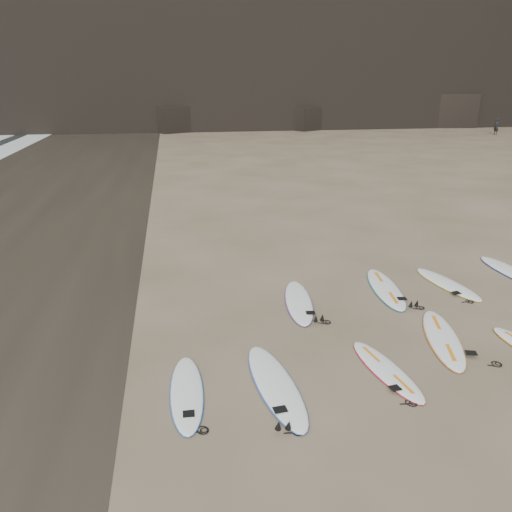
{
  "coord_description": "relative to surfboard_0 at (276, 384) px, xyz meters",
  "views": [
    {
      "loc": [
        -5.93,
        -8.28,
        5.26
      ],
      "look_at": [
        -4.2,
        2.07,
        1.5
      ],
      "focal_mm": 35.0,
      "sensor_mm": 36.0,
      "label": 1
    }
  ],
  "objects": [
    {
      "name": "surfboard_5",
      "position": [
        1.27,
        3.37,
        -0.0
      ],
      "size": [
        0.98,
        2.67,
        0.09
      ],
      "primitive_type": "ellipsoid",
      "rotation": [
        0.0,
        0.0,
        -0.14
      ],
      "color": "white",
      "rests_on": "ground"
    },
    {
      "name": "surfboard_1",
      "position": [
        2.17,
        0.13,
        -0.01
      ],
      "size": [
        0.92,
        2.32,
        0.08
      ],
      "primitive_type": "ellipsoid",
      "rotation": [
        0.0,
        0.0,
        0.17
      ],
      "color": "white",
      "rests_on": "ground"
    },
    {
      "name": "surfboard_0",
      "position": [
        0.0,
        0.0,
        0.0
      ],
      "size": [
        0.97,
        2.85,
        0.1
      ],
      "primitive_type": "ellipsoid",
      "rotation": [
        0.0,
        0.0,
        0.11
      ],
      "color": "white",
      "rests_on": "ground"
    },
    {
      "name": "person_a",
      "position": [
        29.68,
        37.8,
        0.74
      ],
      "size": [
        0.51,
        0.65,
        1.57
      ],
      "primitive_type": "imported",
      "rotation": [
        0.0,
        0.0,
        4.96
      ],
      "color": "black",
      "rests_on": "ground"
    },
    {
      "name": "surfboard_11",
      "position": [
        -1.59,
        0.04,
        -0.01
      ],
      "size": [
        0.6,
        2.36,
        0.08
      ],
      "primitive_type": "ellipsoid",
      "rotation": [
        0.0,
        0.0,
        -0.02
      ],
      "color": "white",
      "rests_on": "ground"
    },
    {
      "name": "surfboard_2",
      "position": [
        3.85,
        1.08,
        -0.0
      ],
      "size": [
        1.35,
        2.72,
        0.1
      ],
      "primitive_type": "ellipsoid",
      "rotation": [
        0.0,
        0.0,
        -0.28
      ],
      "color": "white",
      "rests_on": "ground"
    },
    {
      "name": "surfboard_7",
      "position": [
        5.5,
        3.83,
        -0.01
      ],
      "size": [
        1.05,
        2.5,
        0.09
      ],
      "primitive_type": "ellipsoid",
      "rotation": [
        0.0,
        0.0,
        0.2
      ],
      "color": "white",
      "rests_on": "ground"
    },
    {
      "name": "ground",
      "position": [
        4.31,
        0.77,
        -0.05
      ],
      "size": [
        240.0,
        240.0,
        0.0
      ],
      "primitive_type": "plane",
      "color": "#897559",
      "rests_on": "ground"
    },
    {
      "name": "surfboard_8",
      "position": [
        7.76,
        4.32,
        -0.0
      ],
      "size": [
        0.77,
        2.69,
        0.1
      ],
      "primitive_type": "ellipsoid",
      "rotation": [
        0.0,
        0.0,
        0.05
      ],
      "color": "white",
      "rests_on": "ground"
    },
    {
      "name": "surfboard_6",
      "position": [
        3.72,
        3.79,
        -0.0
      ],
      "size": [
        1.01,
        2.82,
        0.1
      ],
      "primitive_type": "ellipsoid",
      "rotation": [
        0.0,
        0.0,
        -0.13
      ],
      "color": "white",
      "rests_on": "ground"
    }
  ]
}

